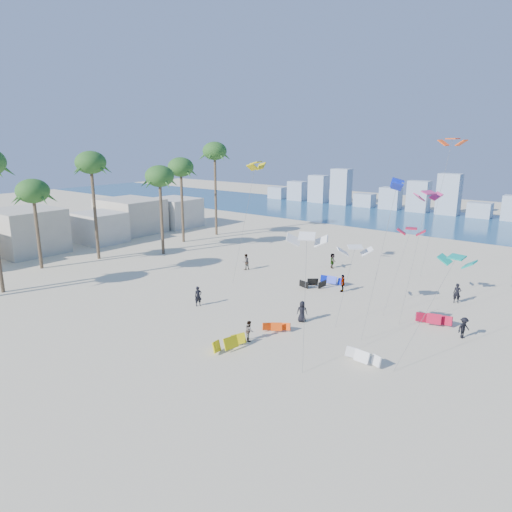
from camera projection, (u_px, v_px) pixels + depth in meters
The scene contains 10 objects.
ground at pixel (91, 350), 34.23m from camera, with size 220.00×220.00×0.00m, color beige.
ocean at pixel (424, 220), 88.93m from camera, with size 220.00×220.00×0.00m, color navy.
kitesurfer_near at pixel (198, 296), 43.06m from camera, with size 0.69×0.45×1.89m, color black.
kitesurfer_mid at pixel (249, 331), 35.73m from camera, with size 0.78×0.60×1.59m, color gray.
kitesurfers_far at pixel (339, 282), 47.38m from camera, with size 26.93×17.99×1.93m.
grounded_kites at pixel (327, 314), 39.97m from camera, with size 16.56×20.90×0.96m.
flying_kites at pixel (391, 196), 40.22m from camera, with size 29.80×30.36×15.77m.
palm_row at pixel (101, 172), 56.60m from camera, with size 9.75×44.80×14.83m.
beachfront_buildings at pixel (86, 224), 69.65m from camera, with size 11.50×43.00×6.00m.
distant_skyline at pixel (436, 199), 96.49m from camera, with size 85.00×3.00×8.40m.
Camera 1 is at (29.15, -17.03, 15.22)m, focal length 32.33 mm.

